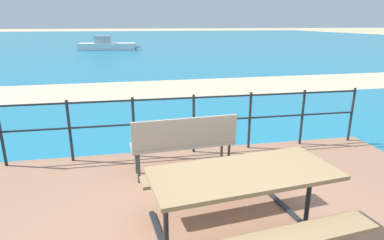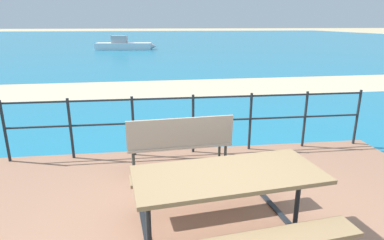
# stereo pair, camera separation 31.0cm
# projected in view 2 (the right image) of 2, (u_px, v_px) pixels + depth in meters

# --- Properties ---
(sea_water) EXTENTS (90.00, 90.00, 0.01)m
(sea_water) POSITION_uv_depth(u_px,v_px,m) (154.00, 40.00, 41.11)
(sea_water) COLOR teal
(sea_water) RESTS_ON ground
(beach_strip) EXTENTS (54.05, 4.26, 0.01)m
(beach_strip) POSITION_uv_depth(u_px,v_px,m) (170.00, 88.00, 11.02)
(beach_strip) COLOR beige
(beach_strip) RESTS_ON ground
(picnic_table) EXTENTS (1.94, 1.72, 0.77)m
(picnic_table) POSITION_uv_depth(u_px,v_px,m) (228.00, 189.00, 3.05)
(picnic_table) COLOR #8C704C
(picnic_table) RESTS_ON patio_paving
(park_bench) EXTENTS (1.50, 0.52, 0.89)m
(park_bench) POSITION_uv_depth(u_px,v_px,m) (180.00, 140.00, 4.52)
(park_bench) COLOR tan
(park_bench) RESTS_ON patio_paving
(railing_fence) EXTENTS (5.94, 0.04, 1.00)m
(railing_fence) POSITION_uv_depth(u_px,v_px,m) (193.00, 117.00, 5.31)
(railing_fence) COLOR #1E2328
(railing_fence) RESTS_ON patio_paving
(boat_near) EXTENTS (5.07, 1.83, 1.12)m
(boat_near) POSITION_uv_depth(u_px,v_px,m) (124.00, 45.00, 26.56)
(boat_near) COLOR silver
(boat_near) RESTS_ON sea_water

